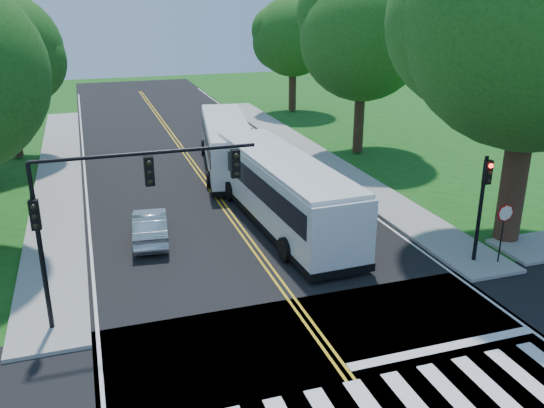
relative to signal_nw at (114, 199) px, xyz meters
name	(u,v)px	position (x,y,z in m)	size (l,w,h in m)	color
ground	(367,403)	(5.86, -6.43, -4.38)	(140.00, 140.00, 0.00)	#164E13
road	(217,196)	(5.86, 11.57, -4.37)	(14.00, 96.00, 0.01)	black
cross_road	(367,403)	(5.86, -6.43, -4.37)	(60.00, 12.00, 0.01)	black
center_line	(202,176)	(5.86, 15.57, -4.36)	(0.36, 70.00, 0.01)	gold
edge_line_w	(86,187)	(-0.94, 15.57, -4.36)	(0.12, 70.00, 0.01)	silver
edge_line_e	(305,166)	(12.66, 15.57, -4.36)	(0.12, 70.00, 0.01)	silver
stop_bar	(444,347)	(9.36, -4.83, -4.36)	(6.60, 0.40, 0.01)	silver
sidewalk_nw	(59,174)	(-2.44, 18.57, -4.30)	(2.60, 40.00, 0.15)	gray
sidewalk_ne	(310,152)	(14.16, 18.57, -4.30)	(2.60, 40.00, 0.15)	gray
tree_ne_big	(538,17)	(16.86, 1.57, 5.24)	(10.80, 10.80, 14.91)	#391F16
tree_west_far	(2,52)	(-5.14, 23.57, 2.62)	(7.60, 7.60, 10.67)	#391F16
tree_east_mid	(363,37)	(17.36, 17.57, 3.48)	(8.40, 8.40, 11.93)	#391F16
tree_east_far	(293,37)	(18.36, 33.57, 2.48)	(7.20, 7.20, 10.34)	#391F16
signal_nw	(114,199)	(0.00, 0.00, 0.00)	(7.15, 0.46, 5.66)	black
signal_ne	(483,196)	(14.06, 0.01, -1.41)	(0.30, 0.46, 4.40)	black
stop_sign	(504,219)	(14.86, -0.45, -2.35)	(0.76, 0.08, 2.53)	black
bus_lead	(282,189)	(7.95, 6.62, -2.62)	(3.53, 12.93, 3.32)	silver
bus_follow	(227,143)	(7.73, 16.65, -2.72)	(4.55, 12.29, 3.11)	silver
hatchback	(150,226)	(1.67, 6.54, -3.67)	(1.48, 4.24, 1.40)	#BBBDC2
suv	(332,199)	(10.91, 7.36, -3.65)	(2.37, 5.13, 1.43)	silver
dark_sedan	(337,199)	(11.19, 7.44, -3.73)	(1.78, 4.37, 1.27)	black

